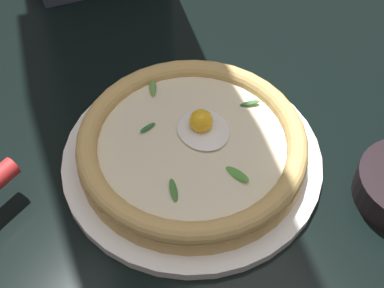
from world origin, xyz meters
TOP-DOWN VIEW (x-y plane):
  - ground_plane at (0.00, 0.00)m, footprint 2.40×2.40m
  - pizza_plate at (-0.04, -0.02)m, footprint 0.30×0.30m
  - pizza at (-0.04, -0.02)m, footprint 0.26×0.26m

SIDE VIEW (x-z plane):
  - ground_plane at x=0.00m, z-range -0.03..0.00m
  - pizza_plate at x=-0.04m, z-range 0.00..0.01m
  - pizza at x=-0.04m, z-range 0.01..0.06m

